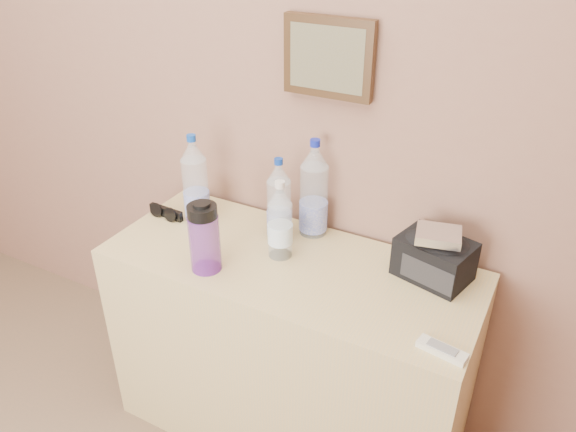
% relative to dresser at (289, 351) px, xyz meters
% --- Properties ---
extents(picture_frame, '(0.30, 0.03, 0.25)m').
position_rel_dresser_xyz_m(picture_frame, '(0.00, 0.26, 1.01)').
color(picture_frame, '#382311').
rests_on(picture_frame, room_shell).
extents(dresser, '(1.26, 0.52, 0.79)m').
position_rel_dresser_xyz_m(dresser, '(0.00, 0.00, 0.00)').
color(dresser, tan).
rests_on(dresser, ground).
extents(pet_large_a, '(0.09, 0.09, 0.34)m').
position_rel_dresser_xyz_m(pet_large_a, '(-0.43, 0.09, 0.54)').
color(pet_large_a, silver).
rests_on(pet_large_a, dresser).
extents(pet_large_b, '(0.08, 0.08, 0.30)m').
position_rel_dresser_xyz_m(pet_large_b, '(-0.11, 0.12, 0.53)').
color(pet_large_b, silver).
rests_on(pet_large_b, dresser).
extents(pet_large_c, '(0.10, 0.10, 0.36)m').
position_rel_dresser_xyz_m(pet_large_c, '(-0.01, 0.21, 0.55)').
color(pet_large_c, '#D0E9FE').
rests_on(pet_large_c, dresser).
extents(pet_small, '(0.08, 0.08, 0.28)m').
position_rel_dresser_xyz_m(pet_small, '(-0.05, 0.02, 0.51)').
color(pet_small, white).
rests_on(pet_small, dresser).
extents(nalgene_bottle, '(0.10, 0.10, 0.24)m').
position_rel_dresser_xyz_m(nalgene_bottle, '(-0.22, -0.16, 0.51)').
color(nalgene_bottle, '#69269B').
rests_on(nalgene_bottle, dresser).
extents(sunglasses, '(0.15, 0.06, 0.04)m').
position_rel_dresser_xyz_m(sunglasses, '(-0.55, 0.05, 0.41)').
color(sunglasses, black).
rests_on(sunglasses, dresser).
extents(ac_remote, '(0.14, 0.06, 0.02)m').
position_rel_dresser_xyz_m(ac_remote, '(0.56, -0.18, 0.40)').
color(ac_remote, white).
rests_on(ac_remote, dresser).
extents(toiletry_bag, '(0.25, 0.21, 0.15)m').
position_rel_dresser_xyz_m(toiletry_bag, '(0.44, 0.15, 0.47)').
color(toiletry_bag, black).
rests_on(toiletry_bag, dresser).
extents(foil_packet, '(0.15, 0.14, 0.03)m').
position_rel_dresser_xyz_m(foil_packet, '(0.44, 0.13, 0.56)').
color(foil_packet, silver).
rests_on(foil_packet, toiletry_bag).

